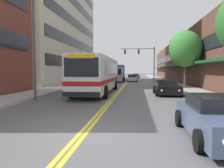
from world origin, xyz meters
TOP-DOWN VIEW (x-y plane):
  - ground_plane at (0.00, 37.00)m, footprint 240.00×240.00m
  - sidewalk_left at (-7.00, 37.00)m, footprint 3.00×106.00m
  - sidewalk_right at (7.00, 37.00)m, footprint 3.00×106.00m
  - centre_line at (0.00, 37.00)m, footprint 0.34×106.00m
  - storefront_row_right at (12.73, 37.00)m, footprint 9.10×68.00m
  - city_bus at (-1.81, 12.92)m, footprint 2.88×12.53m
  - car_navy_parked_left_mid at (-4.26, 30.48)m, footprint 2.02×4.41m
  - car_slate_blue_parked_right_foreground at (4.33, -0.22)m, footprint 2.20×4.41m
  - car_black_parked_right_mid at (4.32, 11.84)m, footprint 2.13×4.26m
  - car_dark_grey_moving_lead at (1.49, 52.60)m, footprint 2.12×4.24m
  - car_white_moving_second at (0.89, 34.72)m, footprint 2.05×4.53m
  - box_truck at (-1.81, 33.10)m, footprint 2.59×6.94m
  - traffic_signal_mast at (2.87, 37.11)m, footprint 6.95×0.38m
  - street_lamp_left_near at (-5.03, 7.31)m, footprint 1.96×0.28m
  - street_tree_right_mid at (7.02, 17.58)m, footprint 3.58×3.58m

SIDE VIEW (x-z plane):
  - ground_plane at x=0.00m, z-range 0.00..0.00m
  - centre_line at x=0.00m, z-range 0.00..0.01m
  - sidewalk_left at x=-7.00m, z-range 0.00..0.18m
  - sidewalk_right at x=7.00m, z-range 0.00..0.18m
  - car_dark_grey_moving_lead at x=1.49m, z-range -0.03..1.19m
  - car_slate_blue_parked_right_foreground at x=4.33m, z-range -0.04..1.26m
  - car_black_parked_right_mid at x=4.32m, z-range -0.04..1.27m
  - car_white_moving_second at x=0.89m, z-range -0.06..1.29m
  - car_navy_parked_left_mid at x=-4.26m, z-range -0.04..1.29m
  - box_truck at x=-1.81m, z-range 0.04..3.14m
  - city_bus at x=-1.81m, z-range 0.21..3.41m
  - storefront_row_right at x=12.73m, z-range 0.00..7.75m
  - street_lamp_left_near at x=-5.03m, z-range 0.70..8.05m
  - street_tree_right_mid at x=7.02m, z-range 1.31..7.54m
  - traffic_signal_mast at x=2.87m, z-range 1.47..8.24m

